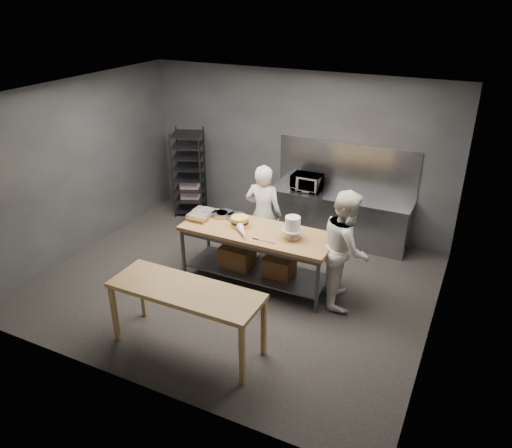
{
  "coord_description": "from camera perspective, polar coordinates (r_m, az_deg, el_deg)",
  "views": [
    {
      "loc": [
        3.28,
        -5.99,
        4.34
      ],
      "look_at": [
        0.29,
        0.17,
        1.05
      ],
      "focal_mm": 35.0,
      "sensor_mm": 36.0,
      "label": 1
    }
  ],
  "objects": [
    {
      "name": "back_wall",
      "position": [
        9.54,
        4.59,
        8.25
      ],
      "size": [
        6.0,
        0.04,
        3.0
      ],
      "primitive_type": "cube",
      "color": "#4C4F54",
      "rests_on": "ground"
    },
    {
      "name": "splashback_panel",
      "position": [
        9.27,
        10.29,
        6.42
      ],
      "size": [
        2.6,
        0.02,
        0.9
      ],
      "primitive_type": "cube",
      "color": "slate",
      "rests_on": "back_counter"
    },
    {
      "name": "pastry_clamshells",
      "position": [
        8.13,
        -6.34,
        1.06
      ],
      "size": [
        0.33,
        0.43,
        0.11
      ],
      "color": "#A35F20",
      "rests_on": "work_table"
    },
    {
      "name": "work_table",
      "position": [
        7.87,
        0.04,
        -2.97
      ],
      "size": [
        2.4,
        0.9,
        0.92
      ],
      "color": "brown",
      "rests_on": "ground"
    },
    {
      "name": "near_counter",
      "position": [
        6.41,
        -8.03,
        -7.99
      ],
      "size": [
        2.0,
        0.7,
        0.9
      ],
      "color": "olive",
      "rests_on": "ground"
    },
    {
      "name": "microwave",
      "position": [
        9.28,
        5.83,
        4.76
      ],
      "size": [
        0.54,
        0.37,
        0.3
      ],
      "primitive_type": "imported",
      "color": "black",
      "rests_on": "back_counter"
    },
    {
      "name": "ground",
      "position": [
        8.1,
        -2.4,
        -6.78
      ],
      "size": [
        6.0,
        6.0,
        0.0
      ],
      "primitive_type": "plane",
      "color": "black",
      "rests_on": "ground"
    },
    {
      "name": "chef_behind",
      "position": [
        8.36,
        0.84,
        1.12
      ],
      "size": [
        0.67,
        0.48,
        1.74
      ],
      "primitive_type": "imported",
      "rotation": [
        0.0,
        0.0,
        3.25
      ],
      "color": "silver",
      "rests_on": "ground"
    },
    {
      "name": "chef_right",
      "position": [
        7.37,
        10.23,
        -2.72
      ],
      "size": [
        0.89,
        1.02,
        1.78
      ],
      "primitive_type": "imported",
      "rotation": [
        0.0,
        0.0,
        1.86
      ],
      "color": "silver",
      "rests_on": "ground"
    },
    {
      "name": "speed_rack",
      "position": [
        10.36,
        -7.65,
        5.78
      ],
      "size": [
        0.8,
        0.83,
        1.75
      ],
      "color": "black",
      "rests_on": "ground"
    },
    {
      "name": "piping_bag",
      "position": [
        7.51,
        -1.54,
        -0.91
      ],
      "size": [
        0.33,
        0.37,
        0.12
      ],
      "primitive_type": "cone",
      "rotation": [
        1.57,
        0.0,
        0.69
      ],
      "color": "silver",
      "rests_on": "work_table"
    },
    {
      "name": "back_counter",
      "position": [
        9.34,
        9.34,
        0.68
      ],
      "size": [
        2.6,
        0.6,
        0.9
      ],
      "color": "slate",
      "rests_on": "ground"
    },
    {
      "name": "offset_spatula",
      "position": [
        7.39,
        0.55,
        -1.87
      ],
      "size": [
        0.36,
        0.02,
        0.02
      ],
      "color": "slate",
      "rests_on": "work_table"
    },
    {
      "name": "cake_pans",
      "position": [
        8.15,
        -3.71,
        1.07
      ],
      "size": [
        0.77,
        0.33,
        0.07
      ],
      "color": "gray",
      "rests_on": "work_table"
    },
    {
      "name": "frosted_cake_stand",
      "position": [
        7.37,
        4.21,
        -0.16
      ],
      "size": [
        0.34,
        0.34,
        0.35
      ],
      "color": "#B1A78E",
      "rests_on": "work_table"
    },
    {
      "name": "layer_cake",
      "position": [
        7.79,
        -1.86,
        0.27
      ],
      "size": [
        0.28,
        0.28,
        0.16
      ],
      "color": "gold",
      "rests_on": "work_table"
    }
  ]
}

